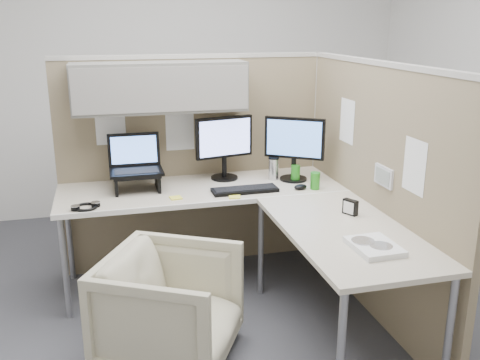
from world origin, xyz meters
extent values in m
plane|color=#3C3C41|center=(0.00, 0.00, 0.00)|extent=(4.50, 4.50, 0.00)
cube|color=#8A785A|center=(-0.10, 0.90, 0.80)|extent=(2.00, 0.05, 1.60)
cube|color=#A8A399|center=(-0.10, 0.90, 1.61)|extent=(2.00, 0.06, 0.03)
cube|color=slate|center=(-0.35, 0.75, 1.42)|extent=(1.20, 0.34, 0.34)
cube|color=gray|center=(-0.35, 0.57, 1.42)|extent=(1.18, 0.01, 0.30)
plane|color=white|center=(-0.70, 0.87, 1.15)|extent=(0.26, 0.00, 0.26)
plane|color=white|center=(-0.20, 0.87, 1.08)|extent=(0.26, 0.00, 0.26)
cube|color=#8A785A|center=(0.90, -0.10, 0.80)|extent=(0.05, 2.00, 1.60)
cube|color=#A8A399|center=(0.90, -0.10, 1.61)|extent=(0.06, 2.00, 0.03)
cube|color=#A8A399|center=(0.90, 0.90, 0.80)|extent=(0.06, 0.06, 1.60)
cube|color=silver|center=(0.87, -0.25, 0.96)|extent=(0.02, 0.20, 0.12)
cube|color=gray|center=(0.86, -0.25, 0.96)|extent=(0.00, 0.16, 0.09)
plane|color=white|center=(0.87, 0.30, 1.20)|extent=(0.00, 0.26, 0.26)
plane|color=white|center=(0.87, -0.55, 1.10)|extent=(0.00, 0.26, 0.26)
cube|color=beige|center=(-0.10, 0.54, 0.71)|extent=(2.00, 0.68, 0.03)
cube|color=beige|center=(0.54, -0.45, 0.71)|extent=(0.68, 1.30, 0.03)
cube|color=white|center=(-0.10, 0.20, 0.71)|extent=(2.00, 0.02, 0.03)
cylinder|color=gray|center=(-1.05, 0.25, 0.35)|extent=(0.04, 0.04, 0.70)
cylinder|color=gray|center=(-1.05, 0.83, 0.35)|extent=(0.04, 0.04, 0.70)
cylinder|color=gray|center=(0.25, -1.05, 0.35)|extent=(0.04, 0.04, 0.70)
cylinder|color=gray|center=(0.83, -1.05, 0.35)|extent=(0.04, 0.04, 0.70)
cylinder|color=gray|center=(0.25, 0.25, 0.35)|extent=(0.04, 0.04, 0.70)
imported|color=beige|center=(-0.46, -0.36, 0.35)|extent=(0.89, 0.91, 0.71)
cylinder|color=black|center=(0.10, 0.70, 0.74)|extent=(0.20, 0.20, 0.02)
cylinder|color=black|center=(0.10, 0.70, 0.82)|extent=(0.04, 0.04, 0.15)
cube|color=black|center=(0.10, 0.70, 1.05)|extent=(0.44, 0.13, 0.30)
cube|color=#8596E6|center=(0.10, 0.68, 1.05)|extent=(0.39, 0.09, 0.26)
cylinder|color=black|center=(0.59, 0.55, 0.74)|extent=(0.20, 0.20, 0.02)
cylinder|color=black|center=(0.59, 0.55, 0.82)|extent=(0.04, 0.04, 0.15)
cube|color=black|center=(0.59, 0.55, 1.05)|extent=(0.39, 0.27, 0.30)
cube|color=#568DEB|center=(0.57, 0.53, 1.05)|extent=(0.34, 0.22, 0.26)
cube|color=black|center=(-0.55, 0.57, 0.85)|extent=(0.32, 0.25, 0.02)
cube|color=black|center=(-0.70, 0.57, 0.79)|extent=(0.02, 0.23, 0.13)
cube|color=black|center=(-0.41, 0.57, 0.79)|extent=(0.02, 0.23, 0.13)
cube|color=black|center=(-0.55, 0.57, 0.87)|extent=(0.36, 0.25, 0.02)
cube|color=black|center=(-0.55, 0.72, 0.99)|extent=(0.36, 0.06, 0.23)
cube|color=#598CF2|center=(-0.55, 0.71, 0.99)|extent=(0.32, 0.04, 0.19)
cube|color=black|center=(0.16, 0.36, 0.74)|extent=(0.46, 0.16, 0.02)
ellipsoid|color=black|center=(0.55, 0.31, 0.75)|extent=(0.11, 0.09, 0.04)
cylinder|color=silver|center=(0.45, 0.60, 0.81)|extent=(0.08, 0.08, 0.16)
cylinder|color=black|center=(0.45, 0.60, 0.89)|extent=(0.08, 0.08, 0.01)
cylinder|color=#268C1E|center=(0.65, 0.30, 0.79)|extent=(0.07, 0.07, 0.12)
cylinder|color=#268C1E|center=(0.59, 0.51, 0.79)|extent=(0.07, 0.07, 0.12)
cube|color=yellow|center=(0.06, 0.26, 0.73)|extent=(0.09, 0.09, 0.01)
cube|color=yellow|center=(-0.32, 0.33, 0.73)|extent=(0.08, 0.08, 0.01)
torus|color=black|center=(-0.89, 0.28, 0.74)|extent=(0.19, 0.19, 0.02)
cylinder|color=black|center=(-0.95, 0.25, 0.75)|extent=(0.06, 0.06, 0.03)
cylinder|color=black|center=(-0.83, 0.30, 0.75)|extent=(0.06, 0.06, 0.03)
cube|color=white|center=(0.56, -0.75, 0.74)|extent=(0.23, 0.29, 0.03)
cylinder|color=silver|center=(0.58, -0.78, 0.76)|extent=(0.12, 0.12, 0.00)
cylinder|color=silver|center=(0.52, -0.70, 0.76)|extent=(0.12, 0.12, 0.00)
cube|color=black|center=(0.66, -0.24, 0.78)|extent=(0.08, 0.10, 0.09)
cube|color=white|center=(0.65, -0.25, 0.78)|extent=(0.04, 0.07, 0.07)
camera|label=1|loc=(-0.75, -3.03, 1.86)|focal=40.00mm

